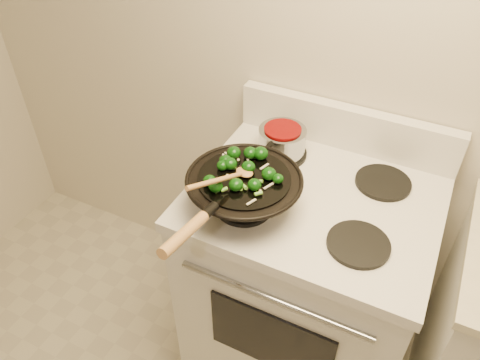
% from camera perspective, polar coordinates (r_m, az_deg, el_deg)
% --- Properties ---
extents(stove, '(0.78, 0.67, 1.08)m').
position_cam_1_polar(stove, '(1.84, 7.72, -12.23)').
color(stove, white).
rests_on(stove, ground).
extents(wok, '(0.35, 0.58, 0.19)m').
position_cam_1_polar(wok, '(1.40, 0.42, -1.27)').
color(wok, black).
rests_on(wok, stove).
extents(stirfry, '(0.22, 0.24, 0.04)m').
position_cam_1_polar(stirfry, '(1.38, 0.23, 1.46)').
color(stirfry, '#0A3408').
rests_on(stirfry, wok).
extents(wooden_spoon, '(0.10, 0.25, 0.10)m').
position_cam_1_polar(wooden_spoon, '(1.32, -1.34, 0.40)').
color(wooden_spoon, '#B17E46').
rests_on(wooden_spoon, wok).
extents(saucepan, '(0.16, 0.26, 0.10)m').
position_cam_1_polar(saucepan, '(1.62, 5.11, 4.81)').
color(saucepan, '#95989D').
rests_on(saucepan, stove).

